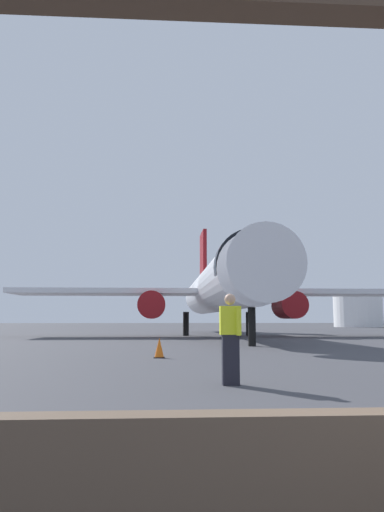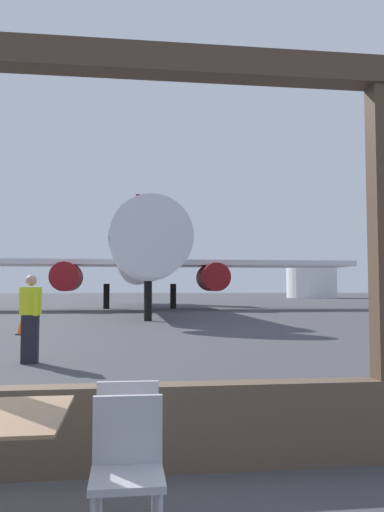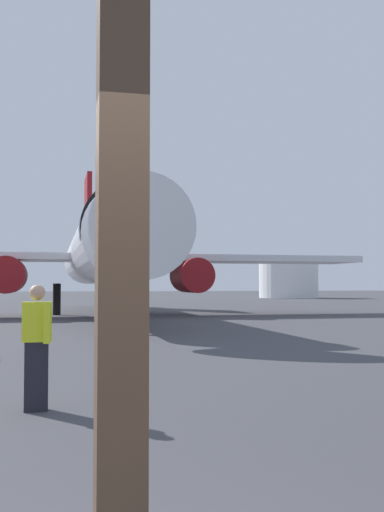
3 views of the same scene
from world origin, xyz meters
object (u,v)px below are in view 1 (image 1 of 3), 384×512
at_px(airplane, 220,288).
at_px(fuel_storage_tank, 358,310).
at_px(traffic_cone, 159,348).
at_px(ground_crew_worker, 230,337).

relative_size(airplane, fuel_storage_tank, 4.26).
xyz_separation_m(airplane, fuel_storage_tank, (27.06, 39.79, -0.85)).
bearing_deg(fuel_storage_tank, traffic_cone, -118.17).
xyz_separation_m(airplane, traffic_cone, (-4.25, -18.68, -3.19)).
height_order(airplane, traffic_cone, airplane).
relative_size(ground_crew_worker, fuel_storage_tank, 0.23).
bearing_deg(fuel_storage_tank, airplane, -124.22).
bearing_deg(traffic_cone, ground_crew_worker, -77.61).
bearing_deg(traffic_cone, fuel_storage_tank, 61.83).
distance_m(traffic_cone, fuel_storage_tank, 66.37).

